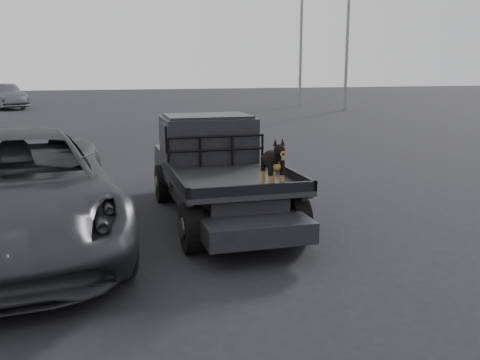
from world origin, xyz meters
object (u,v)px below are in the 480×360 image
object	(u,v)px
distant_car_a	(3,96)
flatbed_ute	(219,193)
floodlight_mid	(349,2)
dog	(272,164)
parked_suv	(16,190)

from	to	relation	value
distant_car_a	flatbed_ute	bearing A→B (deg)	-101.67
floodlight_mid	dog	bearing A→B (deg)	-118.78
distant_car_a	dog	bearing A→B (deg)	-101.77
parked_suv	floodlight_mid	xyz separation A→B (m)	(16.72, 22.58, 5.69)
parked_suv	distant_car_a	world-z (taller)	parked_suv
dog	distant_car_a	world-z (taller)	dog
flatbed_ute	parked_suv	xyz separation A→B (m)	(-3.33, -0.71, 0.42)
distant_car_a	floodlight_mid	distance (m)	23.04
flatbed_ute	dog	distance (m)	1.98
dog	parked_suv	distance (m)	3.90
flatbed_ute	dog	xyz separation A→B (m)	(0.40, -1.76, 0.83)
dog	parked_suv	world-z (taller)	parked_suv
flatbed_ute	parked_suv	distance (m)	3.43
parked_suv	floodlight_mid	distance (m)	28.66
dog	parked_suv	bearing A→B (deg)	164.31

